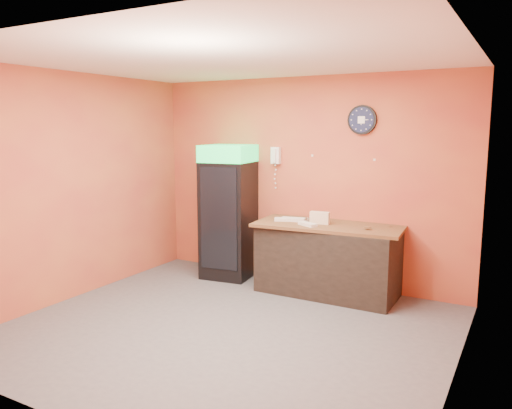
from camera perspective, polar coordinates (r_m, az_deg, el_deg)
The scene contains 15 objects.
floor at distance 5.48m, azimuth -3.26°, elevation -14.05°, with size 4.50×4.50×0.00m, color #47474C.
back_wall at distance 6.86m, azimuth 5.65°, elevation 2.70°, with size 4.50×0.02×2.80m, color #C16736.
left_wall at distance 6.59m, azimuth -20.14°, elevation 1.94°, with size 0.02×4.00×2.80m, color #C16736.
right_wall at distance 4.34m, azimuth 22.51°, elevation -1.56°, with size 0.02×4.00×2.80m, color #C16736.
ceiling at distance 5.09m, azimuth -3.55°, elevation 16.37°, with size 4.50×4.00×0.02m, color white.
beverage_cooler at distance 7.06m, azimuth -3.33°, elevation -1.03°, with size 0.74×0.75×1.88m.
prep_counter at distance 6.50m, azimuth 8.18°, elevation -6.36°, with size 1.74×0.77×0.87m, color black.
wall_clock at distance 6.52m, azimuth 12.03°, elevation 9.44°, with size 0.37×0.06×0.37m.
wall_phone at distance 6.97m, azimuth 2.25°, elevation 5.62°, with size 0.13×0.11×0.23m.
butcher_paper at distance 6.40m, azimuth 8.27°, elevation -2.42°, with size 1.86×0.81×0.04m, color brown.
sub_roll_stack at distance 6.39m, azimuth 7.30°, elevation -1.52°, with size 0.25×0.11×0.16m.
wrapped_sandwich_left at distance 6.55m, azimuth 3.35°, elevation -1.71°, with size 0.28×0.11×0.04m, color silver.
wrapped_sandwich_mid at distance 6.26m, azimuth 5.92°, elevation -2.26°, with size 0.26×0.10×0.04m, color silver.
wrapped_sandwich_right at distance 6.54m, azimuth 4.27°, elevation -1.71°, with size 0.31×0.12×0.04m, color silver.
kitchen_tool at distance 6.53m, azimuth 6.06°, elevation -1.72°, with size 0.05×0.05×0.05m, color silver.
Camera 1 is at (2.72, -4.25, 2.14)m, focal length 35.00 mm.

